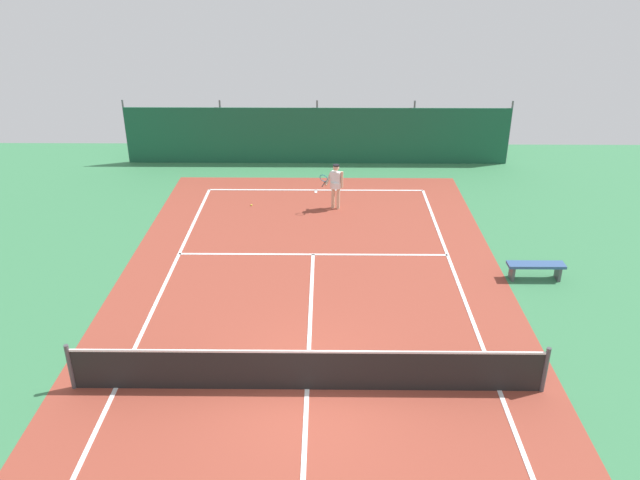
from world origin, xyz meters
TOP-DOWN VIEW (x-y plane):
  - ground_plane at (0.00, 0.00)m, footprint 36.00×36.00m
  - court_surface at (0.00, 0.00)m, footprint 11.02×26.60m
  - tennis_net at (0.00, 0.00)m, footprint 10.12×0.10m
  - back_fence at (-0.00, 15.69)m, footprint 16.30×0.98m
  - tennis_player at (0.72, 10.10)m, footprint 0.85×0.64m
  - tennis_ball_near_player at (-2.31, 10.30)m, footprint 0.07×0.07m
  - courtside_bench at (6.31, 4.94)m, footprint 1.60×0.40m

SIDE VIEW (x-z plane):
  - ground_plane at x=0.00m, z-range 0.00..0.00m
  - court_surface at x=0.00m, z-range 0.00..0.01m
  - tennis_ball_near_player at x=-2.31m, z-range 0.00..0.07m
  - courtside_bench at x=6.31m, z-range 0.13..0.62m
  - tennis_net at x=0.00m, z-range -0.04..1.06m
  - back_fence at x=0.00m, z-range -0.68..2.02m
  - tennis_player at x=0.72m, z-range 0.14..1.78m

